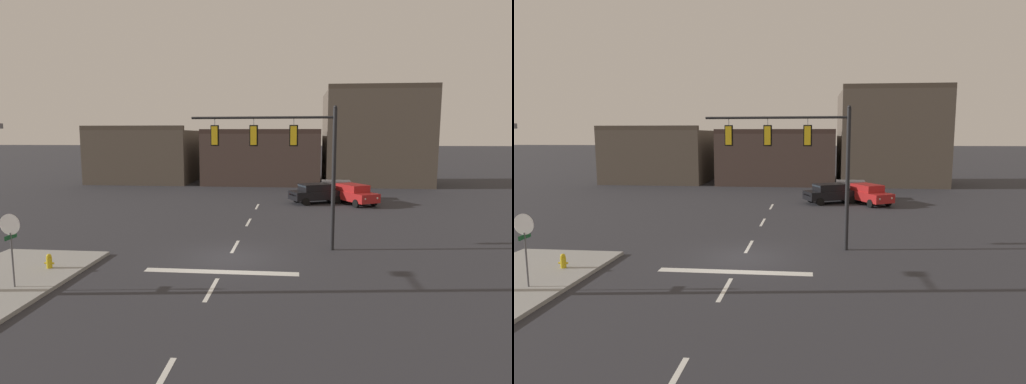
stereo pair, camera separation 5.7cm
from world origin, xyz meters
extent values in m
plane|color=#2B2B30|center=(0.00, 0.00, 0.00)|extent=(400.00, 400.00, 0.00)
cube|color=gray|center=(-8.18, -4.00, 0.07)|extent=(5.00, 8.00, 0.15)
cube|color=silver|center=(0.00, -2.00, 0.00)|extent=(6.40, 0.50, 0.01)
cube|color=silver|center=(0.00, -4.00, 0.00)|extent=(0.16, 2.40, 0.01)
cube|color=silver|center=(0.00, 2.00, 0.00)|extent=(0.16, 2.40, 0.01)
cube|color=silver|center=(0.00, 8.00, 0.00)|extent=(0.16, 2.40, 0.01)
cube|color=silver|center=(0.00, 14.00, 0.00)|extent=(0.16, 2.40, 0.01)
cylinder|color=black|center=(4.82, 1.86, 3.42)|extent=(0.20, 0.20, 6.83)
cylinder|color=black|center=(1.34, 2.02, 6.42)|extent=(6.97, 0.45, 0.12)
sphere|color=black|center=(4.82, 1.86, 6.88)|extent=(0.18, 0.18, 0.18)
cylinder|color=#56565B|center=(2.88, 1.95, 6.18)|extent=(0.03, 0.03, 0.35)
cube|color=gold|center=(2.88, 1.95, 5.56)|extent=(0.31, 0.25, 0.90)
sphere|color=red|center=(2.89, 2.08, 5.84)|extent=(0.20, 0.20, 0.20)
sphere|color=#2D2314|center=(2.89, 2.08, 5.56)|extent=(0.20, 0.20, 0.20)
sphere|color=black|center=(2.89, 2.08, 5.28)|extent=(0.20, 0.20, 0.20)
cube|color=black|center=(2.88, 1.93, 5.56)|extent=(0.42, 0.05, 1.02)
cylinder|color=#56565B|center=(0.95, 2.04, 6.18)|extent=(0.03, 0.03, 0.35)
cube|color=gold|center=(0.95, 2.04, 5.56)|extent=(0.31, 0.25, 0.90)
sphere|color=red|center=(0.95, 2.17, 5.84)|extent=(0.20, 0.20, 0.20)
sphere|color=#2D2314|center=(0.95, 2.17, 5.56)|extent=(0.20, 0.20, 0.20)
sphere|color=black|center=(0.95, 2.17, 5.28)|extent=(0.20, 0.20, 0.20)
cube|color=black|center=(0.95, 2.02, 5.56)|extent=(0.42, 0.05, 1.02)
cylinder|color=#56565B|center=(-0.99, 2.13, 6.18)|extent=(0.03, 0.03, 0.35)
cube|color=gold|center=(-0.99, 2.13, 5.56)|extent=(0.31, 0.25, 0.90)
sphere|color=red|center=(-0.98, 2.26, 5.84)|extent=(0.20, 0.20, 0.20)
sphere|color=#2D2314|center=(-0.98, 2.26, 5.56)|extent=(0.20, 0.20, 0.20)
sphere|color=black|center=(-0.98, 2.26, 5.28)|extent=(0.20, 0.20, 0.20)
cube|color=black|center=(-0.99, 2.11, 5.56)|extent=(0.42, 0.05, 1.02)
cylinder|color=#56565B|center=(-7.06, -4.80, 1.07)|extent=(0.06, 0.06, 2.15)
cylinder|color=white|center=(-7.06, -4.80, 2.45)|extent=(0.76, 0.03, 0.76)
cylinder|color=#B21414|center=(-7.06, -4.78, 2.45)|extent=(0.68, 0.03, 0.68)
cube|color=#19592D|center=(-7.06, -4.80, 2.00)|extent=(0.02, 0.64, 0.16)
cube|color=black|center=(4.75, 16.18, 0.70)|extent=(4.75, 3.49, 0.70)
cube|color=black|center=(4.61, 16.11, 1.33)|extent=(2.91, 2.49, 0.56)
cube|color=#2D3842|center=(5.30, 16.44, 1.31)|extent=(0.87, 1.48, 0.47)
cube|color=#2D3842|center=(3.55, 15.62, 1.31)|extent=(0.84, 1.47, 0.46)
cylinder|color=black|center=(5.70, 17.56, 0.32)|extent=(0.67, 0.47, 0.64)
cylinder|color=black|center=(6.42, 16.02, 0.32)|extent=(0.67, 0.47, 0.64)
cylinder|color=black|center=(3.07, 16.33, 0.32)|extent=(0.67, 0.47, 0.64)
cylinder|color=black|center=(3.79, 14.79, 0.32)|extent=(0.67, 0.47, 0.64)
sphere|color=silver|center=(6.48, 17.62, 0.75)|extent=(0.16, 0.16, 0.16)
sphere|color=silver|center=(6.97, 16.58, 0.75)|extent=(0.16, 0.16, 0.16)
cube|color=maroon|center=(2.77, 15.25, 0.78)|extent=(0.62, 1.26, 0.12)
cube|color=slate|center=(6.34, 18.74, 0.70)|extent=(4.48, 2.01, 0.70)
cube|color=slate|center=(6.49, 18.74, 1.33)|extent=(2.54, 1.72, 0.56)
cube|color=#2D3842|center=(5.73, 18.77, 1.31)|extent=(0.32, 1.53, 0.47)
cube|color=#2D3842|center=(7.66, 18.68, 1.31)|extent=(0.29, 1.53, 0.46)
cylinder|color=black|center=(4.85, 17.97, 0.32)|extent=(0.65, 0.25, 0.64)
cylinder|color=black|center=(4.93, 19.66, 0.32)|extent=(0.65, 0.25, 0.64)
cylinder|color=black|center=(7.75, 17.83, 0.32)|extent=(0.65, 0.25, 0.64)
cylinder|color=black|center=(7.84, 19.52, 0.32)|extent=(0.65, 0.25, 0.64)
sphere|color=silver|center=(4.14, 18.27, 0.75)|extent=(0.16, 0.16, 0.16)
sphere|color=silver|center=(4.19, 19.42, 0.75)|extent=(0.16, 0.16, 0.16)
cube|color=maroon|center=(8.52, 18.64, 0.78)|extent=(0.11, 1.37, 0.12)
cube|color=#A81E1E|center=(7.68, 15.97, 0.70)|extent=(3.75, 4.71, 0.70)
cube|color=#A81E1E|center=(7.60, 16.10, 1.33)|extent=(2.61, 2.93, 0.56)
cube|color=#2D3842|center=(7.98, 15.44, 1.31)|extent=(1.44, 0.97, 0.47)
cube|color=#2D3842|center=(7.02, 17.12, 1.31)|extent=(1.43, 0.94, 0.46)
cylinder|color=black|center=(9.14, 15.13, 0.32)|extent=(0.51, 0.66, 0.64)
cylinder|color=black|center=(7.66, 14.29, 0.32)|extent=(0.51, 0.66, 0.64)
cylinder|color=black|center=(7.69, 17.65, 0.32)|extent=(0.51, 0.66, 0.64)
cylinder|color=black|center=(6.22, 16.81, 0.32)|extent=(0.51, 0.66, 0.64)
sphere|color=silver|center=(9.26, 14.37, 0.75)|extent=(0.16, 0.16, 0.16)
sphere|color=silver|center=(8.26, 13.79, 0.75)|extent=(0.16, 0.16, 0.16)
cube|color=maroon|center=(6.59, 17.86, 0.78)|extent=(1.21, 0.72, 0.12)
cylinder|color=gold|center=(-7.06, -2.61, 0.33)|extent=(0.22, 0.22, 0.55)
cylinder|color=gold|center=(-7.06, -2.61, 0.05)|extent=(0.30, 0.30, 0.10)
sphere|color=gold|center=(-7.06, -2.61, 0.65)|extent=(0.20, 0.20, 0.20)
cylinder|color=gold|center=(-7.21, -2.61, 0.35)|extent=(0.10, 0.08, 0.08)
cylinder|color=gold|center=(-6.91, -2.61, 0.35)|extent=(0.10, 0.08, 0.08)
cube|color=brown|center=(-14.99, 31.32, 3.04)|extent=(11.63, 9.88, 6.08)
cube|color=#493F35|center=(-14.99, 26.68, 6.33)|extent=(11.63, 0.60, 0.50)
cube|color=#473833|center=(-0.92, 31.98, 2.84)|extent=(12.99, 11.20, 5.69)
cube|color=#3A2B26|center=(-0.92, 26.68, 5.94)|extent=(12.99, 0.60, 0.50)
cube|color=brown|center=(11.85, 30.93, 5.14)|extent=(11.28, 9.09, 10.28)
cube|color=#493F35|center=(11.85, 26.68, 10.53)|extent=(11.28, 0.60, 0.50)
camera|label=1|loc=(3.03, -18.61, 5.61)|focal=29.73mm
camera|label=2|loc=(3.09, -18.60, 5.61)|focal=29.73mm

